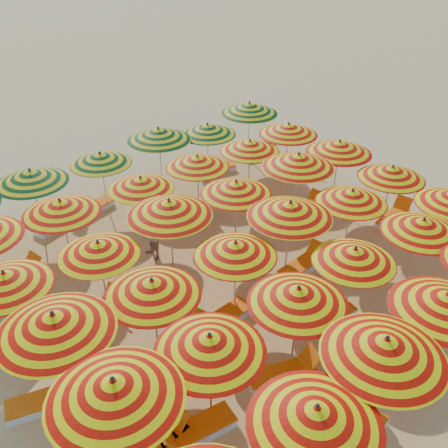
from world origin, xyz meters
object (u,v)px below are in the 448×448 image
(umbrella_17, at_px, (392,173))
(lounger_22, at_px, (260,153))
(umbrella_34, at_px, (208,129))
(lounger_19, at_px, (58,222))
(umbrella_7, at_px, (210,343))
(lounger_5, at_px, (195,431))
(umbrella_13, at_px, (152,288))
(lounger_7, at_px, (326,317))
(umbrella_18, at_px, (5,280))
(umbrella_20, at_px, (169,208))
(beachgoer_b, at_px, (151,237))
(umbrella_33, at_px, (159,134))
(umbrella_12, at_px, (54,323))
(lounger_4, at_px, (152,446))
(umbrella_28, at_px, (250,146))
(lounger_21, at_px, (215,169))
(umbrella_25, at_px, (61,207))
(umbrella_1, at_px, (316,416))
(umbrella_19, at_px, (98,249))
(umbrella_2, at_px, (385,348))
(lounger_1, at_px, (359,443))
(lounger_6, at_px, (283,374))
(lounger_9, at_px, (180,341))
(umbrella_22, at_px, (298,161))
(lounger_15, at_px, (15,280))
(umbrella_35, at_px, (249,108))
(umbrella_15, at_px, (290,210))
(umbrella_26, at_px, (141,183))
(umbrella_27, at_px, (197,162))
(lounger_20, at_px, (92,209))
(umbrella_14, at_px, (235,249))
(lounger_10, at_px, (223,318))
(lounger_17, at_px, (297,172))
(umbrella_23, at_px, (339,147))
(umbrella_3, at_px, (446,302))
(lounger_12, at_px, (394,217))
(umbrella_16, at_px, (352,196))
(umbrella_8, at_px, (298,296))
(umbrella_21, at_px, (236,188))
(umbrella_31, at_px, (31,177))
(lounger_8, at_px, (47,400))
(lounger_14, at_px, (305,210))
(umbrella_29, at_px, (288,129))
(umbrella_10, at_px, (423,226))

(umbrella_17, xyz_separation_m, lounger_22, (0.68, 7.17, -1.96))
(umbrella_34, relative_size, lounger_19, 1.60)
(umbrella_7, height_order, lounger_5, umbrella_7)
(umbrella_13, distance_m, lounger_7, 5.03)
(umbrella_18, bearing_deg, lounger_19, 57.52)
(umbrella_20, xyz_separation_m, lounger_22, (8.00, 4.72, -2.19))
(umbrella_34, relative_size, beachgoer_b, 1.83)
(umbrella_17, distance_m, umbrella_33, 8.63)
(umbrella_12, relative_size, lounger_4, 1.53)
(umbrella_18, height_order, umbrella_28, umbrella_18)
(lounger_5, height_order, lounger_19, same)
(lounger_21, bearing_deg, umbrella_25, 29.28)
(umbrella_1, distance_m, umbrella_19, 7.20)
(umbrella_2, bearing_deg, lounger_4, 148.48)
(lounger_1, xyz_separation_m, lounger_6, (0.07, 2.31, 0.00))
(umbrella_13, distance_m, lounger_9, 2.09)
(lounger_7, bearing_deg, umbrella_22, -118.21)
(lounger_15, bearing_deg, umbrella_13, -82.26)
(lounger_6, bearing_deg, lounger_15, 137.18)
(umbrella_7, relative_size, umbrella_28, 1.03)
(umbrella_33, distance_m, umbrella_35, 4.59)
(umbrella_15, bearing_deg, umbrella_26, 115.68)
(umbrella_26, distance_m, umbrella_27, 2.33)
(lounger_19, xyz_separation_m, lounger_20, (1.35, 0.10, 0.00))
(umbrella_2, height_order, beachgoer_b, umbrella_2)
(umbrella_14, height_order, lounger_10, umbrella_14)
(umbrella_14, relative_size, lounger_22, 1.53)
(lounger_4, height_order, lounger_17, same)
(umbrella_27, bearing_deg, umbrella_23, -29.29)
(umbrella_2, bearing_deg, umbrella_3, 0.00)
(lounger_10, xyz_separation_m, lounger_12, (8.12, 0.18, 0.00))
(umbrella_16, relative_size, umbrella_25, 0.89)
(umbrella_8, bearing_deg, lounger_12, 17.07)
(umbrella_25, bearing_deg, lounger_19, 75.81)
(umbrella_7, xyz_separation_m, lounger_6, (1.95, -0.32, -2.04))
(umbrella_15, bearing_deg, lounger_17, 40.67)
(umbrella_17, xyz_separation_m, lounger_4, (-11.08, -2.27, -1.96))
(umbrella_17, bearing_deg, umbrella_14, -179.77)
(umbrella_12, height_order, lounger_22, umbrella_12)
(umbrella_1, xyz_separation_m, umbrella_21, (4.44, 7.32, -0.12))
(umbrella_31, bearing_deg, umbrella_22, -33.25)
(umbrella_26, bearing_deg, umbrella_35, 19.81)
(beachgoer_b, bearing_deg, umbrella_15, 39.56)
(umbrella_23, xyz_separation_m, lounger_8, (-12.31, -2.08, -2.11))
(umbrella_1, height_order, lounger_20, umbrella_1)
(umbrella_15, distance_m, lounger_12, 5.71)
(lounger_10, bearing_deg, lounger_14, -160.61)
(umbrella_14, height_order, lounger_7, umbrella_14)
(umbrella_29, bearing_deg, umbrella_17, -89.23)
(umbrella_28, bearing_deg, umbrella_10, -90.18)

